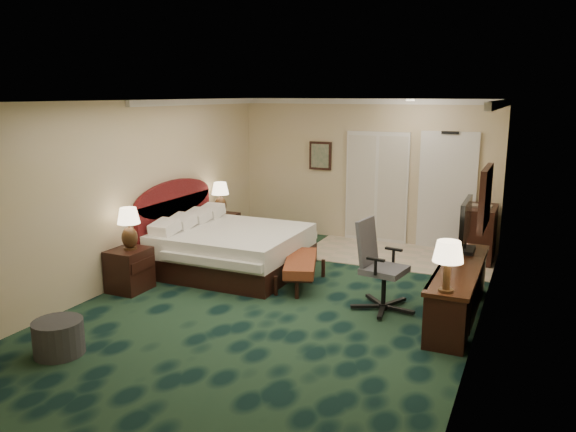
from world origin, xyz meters
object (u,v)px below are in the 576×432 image
at_px(desk, 458,291).
at_px(nightstand_near, 129,270).
at_px(bed, 233,250).
at_px(lamp_far, 220,198).
at_px(lamp_near, 129,229).
at_px(desk_chair, 385,266).
at_px(minibar, 480,234).
at_px(ottoman, 59,337).
at_px(tv, 465,226).
at_px(bed_bench, 301,272).
at_px(nightstand_far, 222,231).

bearing_deg(desk, nightstand_near, -168.31).
relative_size(bed, desk, 0.91).
bearing_deg(lamp_far, lamp_near, -89.38).
bearing_deg(desk_chair, minibar, 81.97).
bearing_deg(ottoman, minibar, 55.84).
relative_size(lamp_near, lamp_far, 1.02).
bearing_deg(desk_chair, nightstand_near, -158.18).
bearing_deg(tv, nightstand_near, -160.68).
xyz_separation_m(bed_bench, minibar, (2.26, 2.45, 0.26)).
relative_size(tv, desk_chair, 0.78).
bearing_deg(ottoman, tv, 43.45).
xyz_separation_m(nightstand_far, bed_bench, (2.17, -1.39, -0.10)).
distance_m(ottoman, minibar, 6.77).
bearing_deg(nightstand_near, bed, 57.91).
bearing_deg(nightstand_far, desk_chair, -27.04).
relative_size(nightstand_near, nightstand_far, 0.98).
height_order(nightstand_near, tv, tv).
height_order(bed, tv, tv).
height_order(nightstand_far, lamp_far, lamp_far).
bearing_deg(minibar, nightstand_near, -140.65).
xyz_separation_m(nightstand_near, minibar, (4.44, 3.64, 0.16)).
bearing_deg(lamp_far, desk_chair, -26.97).
xyz_separation_m(lamp_near, desk_chair, (3.52, 0.75, -0.32)).
bearing_deg(minibar, ottoman, -124.16).
relative_size(nightstand_near, lamp_far, 1.03).
height_order(bed, desk_chair, desk_chair).
distance_m(lamp_far, ottoman, 4.64).
relative_size(nightstand_near, tv, 0.66).
xyz_separation_m(nightstand_far, lamp_near, (0.01, -2.55, 0.60)).
xyz_separation_m(ottoman, desk_chair, (2.90, 2.73, 0.40)).
relative_size(lamp_near, tv, 0.65).
bearing_deg(bed, tv, 3.10).
bearing_deg(lamp_near, ottoman, -72.40).
distance_m(nightstand_far, lamp_near, 2.62).
bearing_deg(bed_bench, desk, -26.22).
bearing_deg(desk_chair, tv, 53.30).
xyz_separation_m(nightstand_far, desk_chair, (3.54, -1.80, 0.28)).
relative_size(lamp_near, minibar, 0.65).
bearing_deg(ottoman, desk_chair, 43.32).
bearing_deg(tv, bed_bench, -170.03).
height_order(bed, lamp_far, lamp_far).
xyz_separation_m(lamp_far, ottoman, (0.66, -4.54, -0.72)).
bearing_deg(ottoman, nightstand_near, 108.27).
xyz_separation_m(desk, minibar, (-0.02, 2.72, 0.13)).
distance_m(bed, minibar, 4.18).
height_order(lamp_far, ottoman, lamp_far).
height_order(nightstand_near, desk_chair, desk_chair).
bearing_deg(lamp_far, tv, -12.25).
distance_m(lamp_near, desk_chair, 3.62).
distance_m(lamp_far, bed_bench, 2.69).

